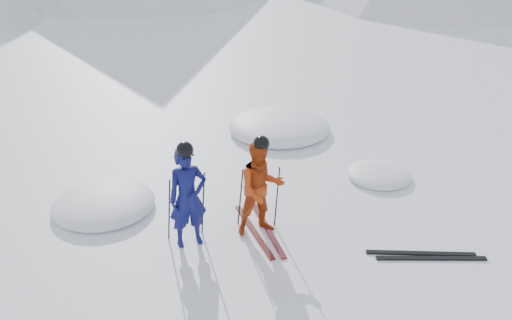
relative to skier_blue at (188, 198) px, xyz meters
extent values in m
plane|color=white|center=(2.96, 0.09, -0.84)|extent=(160.00, 160.00, 0.00)
imported|color=#0D1153|center=(0.00, 0.00, 0.00)|extent=(0.68, 0.52, 1.67)
imported|color=#AA370D|center=(1.18, 0.12, -0.03)|extent=(0.86, 0.72, 1.62)
cylinder|color=black|center=(-0.30, 0.15, -0.28)|extent=(0.11, 0.08, 1.11)
cylinder|color=black|center=(0.25, 0.25, -0.28)|extent=(0.11, 0.07, 1.11)
cylinder|color=black|center=(0.88, 0.37, -0.30)|extent=(0.11, 0.09, 1.08)
cylinder|color=black|center=(1.48, 0.27, -0.30)|extent=(0.11, 0.08, 1.08)
cube|color=black|center=(1.06, 0.12, -0.82)|extent=(0.38, 1.69, 0.03)
cube|color=black|center=(1.30, 0.12, -0.82)|extent=(0.26, 1.70, 0.03)
cube|color=black|center=(3.52, -0.97, -0.82)|extent=(1.68, 0.47, 0.03)
cube|color=black|center=(3.62, -1.12, -0.82)|extent=(1.69, 0.41, 0.03)
ellipsoid|color=white|center=(-1.45, 1.38, -0.84)|extent=(1.83, 1.83, 0.40)
ellipsoid|color=white|center=(3.87, 1.59, -0.84)|extent=(1.27, 1.27, 0.28)
ellipsoid|color=white|center=(2.43, 4.29, -0.84)|extent=(2.42, 2.42, 0.53)
camera|label=1|loc=(-0.29, -7.36, 4.19)|focal=38.00mm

